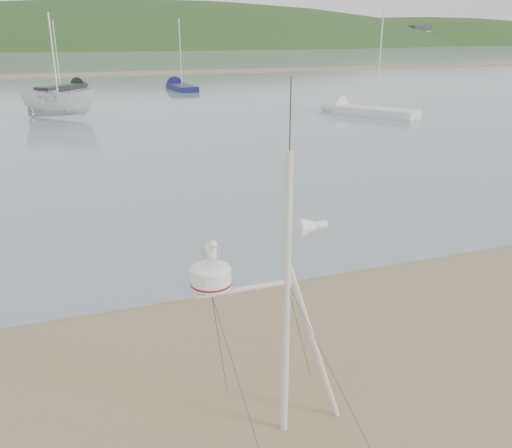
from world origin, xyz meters
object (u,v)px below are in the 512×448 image
object	(u,v)px
mast_rig	(283,360)
sailboat_white_near	(350,109)
boat_white	(56,77)
sailboat_blue_far	(177,86)
sailboat_dark_mid	(73,86)

from	to	relation	value
mast_rig	sailboat_white_near	distance (m)	31.58
mast_rig	boat_white	size ratio (longest dim) A/B	0.93
mast_rig	sailboat_blue_far	bearing A→B (deg)	79.35
sailboat_white_near	sailboat_dark_mid	world-z (taller)	sailboat_white_near
sailboat_white_near	sailboat_blue_far	bearing A→B (deg)	109.22
sailboat_white_near	sailboat_blue_far	world-z (taller)	sailboat_white_near
mast_rig	sailboat_blue_far	xyz separation A→B (m)	(9.02, 47.98, -0.84)
boat_white	sailboat_white_near	size ratio (longest dim) A/B	0.70
sailboat_white_near	sailboat_blue_far	xyz separation A→B (m)	(-7.31, 20.97, 0.00)
boat_white	sailboat_blue_far	distance (m)	20.05
mast_rig	sailboat_white_near	size ratio (longest dim) A/B	0.66
sailboat_blue_far	sailboat_dark_mid	distance (m)	9.96
boat_white	sailboat_dark_mid	world-z (taller)	sailboat_dark_mid
mast_rig	sailboat_blue_far	world-z (taller)	sailboat_blue_far
mast_rig	sailboat_blue_far	size ratio (longest dim) A/B	0.66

